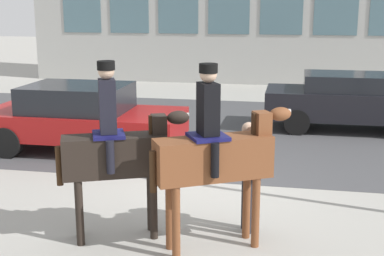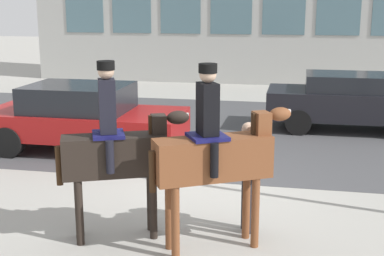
{
  "view_description": "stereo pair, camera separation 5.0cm",
  "coord_description": "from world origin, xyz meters",
  "px_view_note": "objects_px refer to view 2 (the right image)",
  "views": [
    {
      "loc": [
        1.68,
        -8.88,
        3.29
      ],
      "look_at": [
        0.2,
        -1.28,
        1.46
      ],
      "focal_mm": 50.0,
      "sensor_mm": 36.0,
      "label": 1
    },
    {
      "loc": [
        1.73,
        -8.87,
        3.29
      ],
      "look_at": [
        0.2,
        -1.28,
        1.46
      ],
      "focal_mm": 50.0,
      "sensor_mm": 36.0,
      "label": 2
    }
  ],
  "objects_px": {
    "mounted_horse_companion": "(215,154)",
    "street_car_near_lane": "(83,116)",
    "street_car_far_lane": "(351,101)",
    "pedestrian_bystander": "(247,168)",
    "mounted_horse_lead": "(116,150)"
  },
  "relations": [
    {
      "from": "street_car_near_lane",
      "to": "pedestrian_bystander",
      "type": "bearing_deg",
      "value": -42.49
    },
    {
      "from": "pedestrian_bystander",
      "to": "street_car_near_lane",
      "type": "distance_m",
      "value": 5.52
    },
    {
      "from": "mounted_horse_lead",
      "to": "mounted_horse_companion",
      "type": "bearing_deg",
      "value": -25.97
    },
    {
      "from": "mounted_horse_companion",
      "to": "street_car_near_lane",
      "type": "height_order",
      "value": "mounted_horse_companion"
    },
    {
      "from": "mounted_horse_companion",
      "to": "street_car_far_lane",
      "type": "bearing_deg",
      "value": 43.23
    },
    {
      "from": "mounted_horse_companion",
      "to": "street_car_near_lane",
      "type": "relative_size",
      "value": 0.56
    },
    {
      "from": "pedestrian_bystander",
      "to": "street_car_near_lane",
      "type": "xyz_separation_m",
      "value": [
        -4.07,
        3.72,
        -0.19
      ]
    },
    {
      "from": "mounted_horse_lead",
      "to": "street_car_far_lane",
      "type": "relative_size",
      "value": 0.59
    },
    {
      "from": "street_car_far_lane",
      "to": "street_car_near_lane",
      "type": "bearing_deg",
      "value": -152.26
    },
    {
      "from": "mounted_horse_lead",
      "to": "street_car_near_lane",
      "type": "distance_m",
      "value": 4.88
    },
    {
      "from": "mounted_horse_companion",
      "to": "street_car_far_lane",
      "type": "xyz_separation_m",
      "value": [
        2.39,
        7.55,
        -0.55
      ]
    },
    {
      "from": "street_car_far_lane",
      "to": "pedestrian_bystander",
      "type": "bearing_deg",
      "value": -106.33
    },
    {
      "from": "mounted_horse_lead",
      "to": "street_car_far_lane",
      "type": "distance_m",
      "value": 8.4
    },
    {
      "from": "street_car_near_lane",
      "to": "street_car_far_lane",
      "type": "xyz_separation_m",
      "value": [
        6.1,
        3.21,
        0.01
      ]
    },
    {
      "from": "pedestrian_bystander",
      "to": "mounted_horse_lead",
      "type": "bearing_deg",
      "value": -0.38
    }
  ]
}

